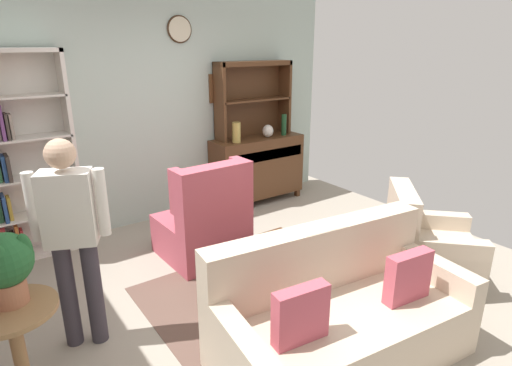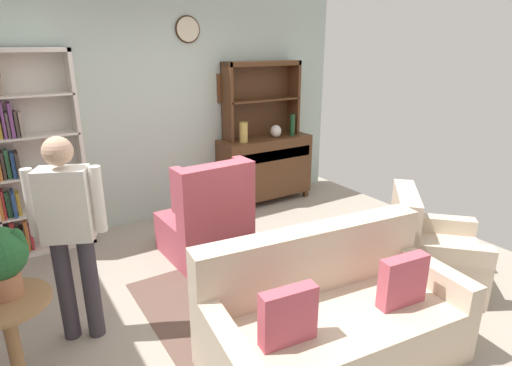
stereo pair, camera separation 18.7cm
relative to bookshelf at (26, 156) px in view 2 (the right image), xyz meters
name	(u,v)px [view 2 (the right image)]	position (x,y,z in m)	size (l,w,h in m)	color
ground_plane	(259,290)	(1.57, -1.94, -1.06)	(5.40, 4.60, 0.02)	#9E9384
wall_back	(164,107)	(1.57, 0.19, 0.35)	(5.00, 0.09, 2.80)	#ADC1B7
area_rug	(296,297)	(1.77, -2.24, -1.05)	(2.43, 2.03, 0.01)	brown
bookshelf	(26,156)	(0.00, 0.00, 0.00)	(0.90, 0.30, 2.10)	silver
sideboard	(265,166)	(2.87, -0.08, -0.54)	(1.30, 0.45, 0.92)	#4C2D19
sideboard_hutch	(261,89)	(2.87, 0.02, 0.51)	(1.10, 0.26, 1.00)	#4C2D19
vase_tall	(243,132)	(2.48, -0.16, 0.00)	(0.11, 0.11, 0.26)	tan
vase_round	(276,131)	(3.00, -0.15, -0.05)	(0.15, 0.15, 0.17)	beige
bottle_wine	(292,125)	(3.26, -0.17, 0.01)	(0.07, 0.07, 0.29)	#194223
couch_floral	(331,320)	(1.52, -2.95, -0.74)	(1.89, 1.06, 0.90)	beige
armchair_floral	(429,254)	(2.96, -2.69, -0.76)	(1.08, 1.08, 0.88)	beige
wingback_chair	(207,223)	(1.46, -1.13, -0.67)	(0.81, 0.82, 1.05)	#B74C5B
plant_stand	(12,338)	(-0.36, -2.14, -0.63)	(0.52, 0.52, 0.69)	#997047
person_reading	(69,227)	(0.09, -1.76, -0.14)	(0.51, 0.32, 1.56)	#38333D
coffee_table	(262,254)	(1.59, -1.96, -0.70)	(0.80, 0.50, 0.42)	#4C2D19
book_stack	(250,248)	(1.46, -1.97, -0.60)	(0.16, 0.16, 0.08)	#723F7F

